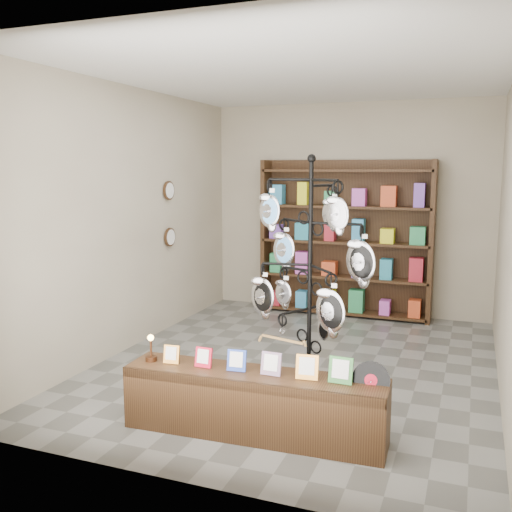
# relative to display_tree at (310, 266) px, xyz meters

# --- Properties ---
(ground) EXTENTS (5.00, 5.00, 0.00)m
(ground) POSITION_rel_display_tree_xyz_m (-0.42, 1.05, -1.27)
(ground) COLOR slate
(ground) RESTS_ON ground
(room_envelope) EXTENTS (5.00, 5.00, 5.00)m
(room_envelope) POSITION_rel_display_tree_xyz_m (-0.42, 1.05, 0.58)
(room_envelope) COLOR #B1A68E
(room_envelope) RESTS_ON ground
(display_tree) EXTENTS (1.18, 1.18, 2.19)m
(display_tree) POSITION_rel_display_tree_xyz_m (0.00, 0.00, 0.00)
(display_tree) COLOR black
(display_tree) RESTS_ON ground
(front_shelf) EXTENTS (2.09, 0.52, 0.73)m
(front_shelf) POSITION_rel_display_tree_xyz_m (-0.26, -0.64, -1.01)
(front_shelf) COLOR black
(front_shelf) RESTS_ON ground
(back_shelving) EXTENTS (2.42, 0.36, 2.20)m
(back_shelving) POSITION_rel_display_tree_xyz_m (-0.42, 3.34, -0.24)
(back_shelving) COLOR black
(back_shelving) RESTS_ON ground
(wall_clocks) EXTENTS (0.03, 0.24, 0.84)m
(wall_clocks) POSITION_rel_display_tree_xyz_m (-2.39, 1.85, 0.23)
(wall_clocks) COLOR black
(wall_clocks) RESTS_ON ground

